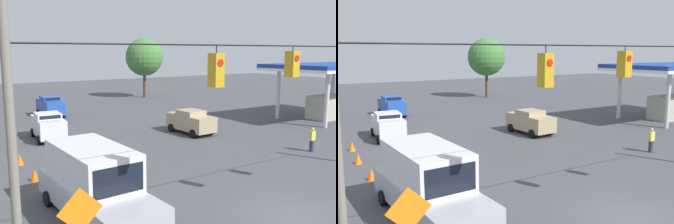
{
  "view_description": "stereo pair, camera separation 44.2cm",
  "coord_description": "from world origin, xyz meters",
  "views": [
    {
      "loc": [
        11.62,
        8.67,
        6.36
      ],
      "look_at": [
        -0.88,
        -10.49,
        2.63
      ],
      "focal_mm": 40.0,
      "sensor_mm": 36.0,
      "label": 1
    },
    {
      "loc": [
        11.25,
        8.91,
        6.36
      ],
      "look_at": [
        -0.88,
        -10.49,
        2.63
      ],
      "focal_mm": 40.0,
      "sensor_mm": 36.0,
      "label": 2
    }
  ],
  "objects": [
    {
      "name": "traffic_cone_fourth",
      "position": [
        7.49,
        -13.03,
        0.31
      ],
      "size": [
        0.42,
        0.42,
        0.62
      ],
      "primitive_type": "cone",
      "color": "orange",
      "rests_on": "ground_plane"
    },
    {
      "name": "overhead_signal_span",
      "position": [
        0.05,
        0.66,
        4.65
      ],
      "size": [
        20.66,
        0.38,
        7.37
      ],
      "color": "slate",
      "rests_on": "ground_plane"
    },
    {
      "name": "ground_plane",
      "position": [
        0.0,
        0.0,
        0.0
      ],
      "size": [
        140.0,
        140.0,
        0.0
      ],
      "primitive_type": "plane",
      "color": "#47474C"
    },
    {
      "name": "sedan_blue_withflow_deep",
      "position": [
        1.49,
        -27.98,
        1.05
      ],
      "size": [
        1.98,
        4.09,
        2.02
      ],
      "color": "#234CB2",
      "rests_on": "ground_plane"
    },
    {
      "name": "gas_station",
      "position": [
        -20.7,
        -12.56,
        3.79
      ],
      "size": [
        12.42,
        7.44,
        5.2
      ],
      "color": "navy",
      "rests_on": "ground_plane"
    },
    {
      "name": "traffic_cone_second",
      "position": [
        7.24,
        -6.36,
        0.31
      ],
      "size": [
        0.42,
        0.42,
        0.62
      ],
      "primitive_type": "cone",
      "color": "orange",
      "rests_on": "ground_plane"
    },
    {
      "name": "pedestrian",
      "position": [
        -8.81,
        -5.8,
        0.78
      ],
      "size": [
        0.4,
        0.28,
        1.57
      ],
      "color": "#2D334C",
      "rests_on": "ground_plane"
    },
    {
      "name": "sedan_tan_oncoming_far",
      "position": [
        -5.55,
        -14.39,
        0.96
      ],
      "size": [
        2.14,
        4.26,
        1.84
      ],
      "color": "tan",
      "rests_on": "ground_plane"
    },
    {
      "name": "sedan_white_withflow_far",
      "position": [
        4.33,
        -18.49,
        1.01
      ],
      "size": [
        2.32,
        4.3,
        1.94
      ],
      "color": "silver",
      "rests_on": "ground_plane"
    },
    {
      "name": "tree_horizon_left",
      "position": [
        -13.97,
        -36.52,
        5.56
      ],
      "size": [
        5.16,
        5.16,
        8.15
      ],
      "color": "#4C3823",
      "rests_on": "ground_plane"
    },
    {
      "name": "traffic_cone_third",
      "position": [
        7.46,
        -9.76,
        0.31
      ],
      "size": [
        0.42,
        0.42,
        0.62
      ],
      "primitive_type": "cone",
      "color": "orange",
      "rests_on": "ground_plane"
    },
    {
      "name": "box_truck_silver_parked_shoulder",
      "position": [
        6.48,
        -4.37,
        1.37
      ],
      "size": [
        2.81,
        6.95,
        2.77
      ],
      "color": "#A8AAB2",
      "rests_on": "ground_plane"
    },
    {
      "name": "work_zone_sign",
      "position": [
        8.47,
        -0.4,
        1.99
      ],
      "size": [
        1.27,
        0.06,
        2.84
      ],
      "color": "slate",
      "rests_on": "ground_plane"
    },
    {
      "name": "traffic_cone_fifth",
      "position": [
        7.25,
        -16.21,
        0.31
      ],
      "size": [
        0.42,
        0.42,
        0.62
      ],
      "primitive_type": "cone",
      "color": "orange",
      "rests_on": "ground_plane"
    }
  ]
}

